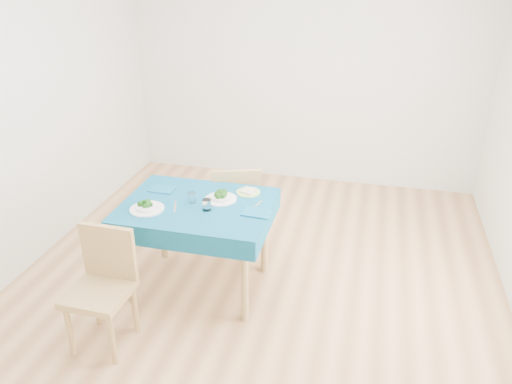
% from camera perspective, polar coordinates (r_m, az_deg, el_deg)
% --- Properties ---
extents(room_shell, '(4.02, 4.52, 2.73)m').
position_cam_1_polar(room_shell, '(3.61, 0.00, 7.14)').
color(room_shell, '#A27043').
rests_on(room_shell, ground).
extents(table, '(1.13, 0.86, 0.76)m').
position_cam_1_polar(table, '(4.03, -6.51, -6.17)').
color(table, navy).
rests_on(table, ground).
extents(chair_near, '(0.41, 0.45, 1.00)m').
position_cam_1_polar(chair_near, '(3.54, -17.67, -10.06)').
color(chair_near, '#A3814C').
rests_on(chair_near, ground).
extents(chair_far, '(0.54, 0.57, 1.05)m').
position_cam_1_polar(chair_far, '(4.48, -2.22, -0.41)').
color(chair_far, '#A3814C').
rests_on(chair_far, ground).
extents(bowl_near, '(0.26, 0.26, 0.08)m').
position_cam_1_polar(bowl_near, '(3.81, -12.39, -1.47)').
color(bowl_near, white).
rests_on(bowl_near, table).
extents(bowl_far, '(0.25, 0.25, 0.08)m').
position_cam_1_polar(bowl_far, '(3.87, -4.05, -0.39)').
color(bowl_far, white).
rests_on(bowl_far, table).
extents(fork_near, '(0.08, 0.16, 0.00)m').
position_cam_1_polar(fork_near, '(3.89, -12.60, -1.50)').
color(fork_near, silver).
rests_on(fork_near, table).
extents(knife_near, '(0.08, 0.19, 0.00)m').
position_cam_1_polar(knife_near, '(3.82, -9.24, -1.66)').
color(knife_near, silver).
rests_on(knife_near, table).
extents(fork_far, '(0.03, 0.17, 0.00)m').
position_cam_1_polar(fork_far, '(3.92, -4.36, -0.64)').
color(fork_far, silver).
rests_on(fork_far, table).
extents(knife_far, '(0.08, 0.23, 0.00)m').
position_cam_1_polar(knife_far, '(3.77, -0.18, -1.73)').
color(knife_far, silver).
rests_on(knife_far, table).
extents(napkin_near, '(0.20, 0.14, 0.01)m').
position_cam_1_polar(napkin_near, '(4.11, -10.69, 0.29)').
color(napkin_near, '#0D5073').
rests_on(napkin_near, table).
extents(napkin_far, '(0.23, 0.17, 0.01)m').
position_cam_1_polar(napkin_far, '(3.68, 0.15, -2.39)').
color(napkin_far, '#0D5073').
rests_on(napkin_far, table).
extents(tumbler_center, '(0.06, 0.06, 0.08)m').
position_cam_1_polar(tumbler_center, '(3.85, -7.33, -0.63)').
color(tumbler_center, white).
rests_on(tumbler_center, table).
extents(tumbler_side, '(0.07, 0.07, 0.09)m').
position_cam_1_polar(tumbler_side, '(3.73, -5.65, -1.46)').
color(tumbler_side, white).
rests_on(tumbler_side, table).
extents(side_plate, '(0.19, 0.19, 0.01)m').
position_cam_1_polar(side_plate, '(3.99, -0.88, -0.03)').
color(side_plate, '#9CC660').
rests_on(side_plate, table).
extents(bread_slice, '(0.13, 0.13, 0.02)m').
position_cam_1_polar(bread_slice, '(3.99, -0.88, 0.14)').
color(bread_slice, beige).
rests_on(bread_slice, side_plate).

